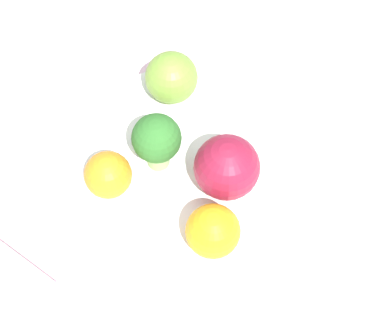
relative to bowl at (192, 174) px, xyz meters
name	(u,v)px	position (x,y,z in m)	size (l,w,h in m)	color
ground_plane	(192,190)	(0.00, 0.00, -0.03)	(6.00, 6.00, 0.00)	gray
table_surface	(192,186)	(0.00, 0.00, -0.02)	(1.20, 1.20, 0.02)	silver
bowl	(192,174)	(0.00, 0.00, 0.00)	(0.25, 0.25, 0.03)	white
broccoli	(157,140)	(-0.02, 0.03, 0.05)	(0.05, 0.05, 0.06)	#8CB76B
apple_red	(227,167)	(0.01, -0.03, 0.04)	(0.06, 0.06, 0.06)	maroon
apple_green	(171,78)	(0.05, 0.08, 0.04)	(0.05, 0.05, 0.05)	olive
orange_front	(213,231)	(-0.04, -0.07, 0.04)	(0.05, 0.05, 0.05)	orange
orange_back	(108,175)	(-0.07, 0.04, 0.03)	(0.04, 0.04, 0.04)	orange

